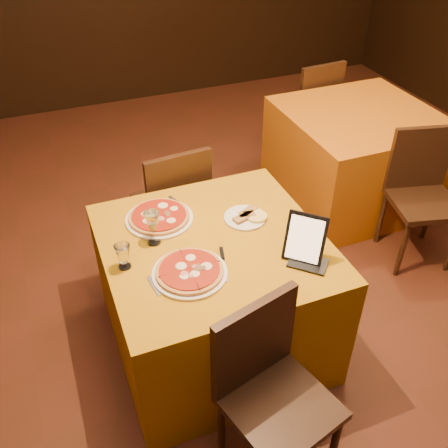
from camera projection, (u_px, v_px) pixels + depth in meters
name	position (u px, v px, depth m)	size (l,w,h in m)	color
floor	(277.00, 301.00, 3.22)	(6.00, 7.00, 0.01)	#5E2D19
main_table	(214.00, 294.00, 2.74)	(1.10, 1.10, 0.75)	#B17A0B
side_table	(355.00, 157.00, 3.94)	(1.10, 1.10, 0.75)	#C0620C
chair_main_near	(281.00, 406.00, 2.10)	(0.39, 0.39, 0.91)	black
chair_main_far	(170.00, 203.00, 3.30)	(0.44, 0.44, 0.91)	black
chair_side_near	(424.00, 202.00, 3.30)	(0.40, 0.40, 0.91)	black
chair_side_far	(306.00, 108.00, 4.49)	(0.40, 0.40, 0.91)	black
pizza_near	(190.00, 272.00, 2.31)	(0.35, 0.35, 0.03)	white
pizza_far	(159.00, 218.00, 2.65)	(0.36, 0.36, 0.03)	white
cutlet_dish	(245.00, 217.00, 2.66)	(0.23, 0.23, 0.03)	white
wine_glass	(153.00, 228.00, 2.45)	(0.08, 0.08, 0.19)	#CED679
water_glass	(123.00, 257.00, 2.32)	(0.06, 0.06, 0.13)	white
tablet	(305.00, 238.00, 2.34)	(0.19, 0.02, 0.24)	black
knife	(224.00, 266.00, 2.36)	(0.23, 0.02, 0.01)	#B4B4BB
fork_near	(154.00, 286.00, 2.25)	(0.14, 0.02, 0.01)	#ACAEB3
fork_far	(179.00, 203.00, 2.77)	(0.18, 0.02, 0.01)	silver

